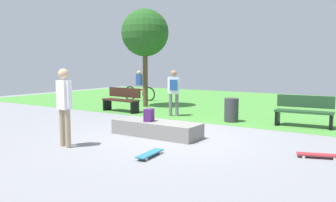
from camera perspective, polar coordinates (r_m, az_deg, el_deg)
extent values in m
plane|color=gray|center=(9.00, 1.39, -5.70)|extent=(28.00, 28.00, 0.00)
cube|color=#478C38|center=(16.33, 16.53, -0.59)|extent=(26.60, 11.88, 0.01)
cube|color=gray|center=(8.98, -1.91, -4.51)|extent=(2.35, 0.78, 0.38)
cube|color=#4C1E66|center=(8.96, -3.11, -2.29)|extent=(0.27, 0.32, 0.32)
cylinder|color=tan|center=(8.20, -16.79, -4.14)|extent=(0.12, 0.12, 0.84)
cylinder|color=tan|center=(8.01, -15.95, -4.35)|extent=(0.12, 0.12, 0.84)
cube|color=white|center=(8.01, -16.53, 0.96)|extent=(0.34, 0.24, 0.63)
cylinder|color=white|center=(8.15, -17.18, 1.20)|extent=(0.09, 0.09, 0.58)
cylinder|color=white|center=(7.86, -15.87, 1.07)|extent=(0.09, 0.09, 0.58)
sphere|color=tan|center=(7.98, -16.63, 4.26)|extent=(0.23, 0.23, 0.23)
cube|color=teal|center=(7.04, -2.96, -8.51)|extent=(0.29, 0.82, 0.02)
cylinder|color=silver|center=(7.33, -2.42, -8.25)|extent=(0.04, 0.06, 0.06)
cylinder|color=silver|center=(7.25, -1.30, -8.40)|extent=(0.04, 0.06, 0.06)
cylinder|color=silver|center=(6.86, -4.72, -9.27)|extent=(0.04, 0.06, 0.06)
cylinder|color=silver|center=(6.78, -3.55, -9.44)|extent=(0.04, 0.06, 0.06)
cube|color=#A5262D|center=(7.54, 23.24, -8.02)|extent=(0.82, 0.45, 0.02)
cylinder|color=silver|center=(7.68, 25.22, -8.17)|extent=(0.06, 0.05, 0.06)
cylinder|color=silver|center=(7.53, 25.44, -8.47)|extent=(0.06, 0.05, 0.06)
cylinder|color=silver|center=(7.59, 21.02, -8.15)|extent=(0.06, 0.05, 0.06)
cylinder|color=silver|center=(7.44, 21.16, -8.45)|extent=(0.06, 0.05, 0.06)
cube|color=#1E4223|center=(10.90, 21.19, -1.65)|extent=(1.63, 0.56, 0.06)
cube|color=#1E4223|center=(11.08, 21.40, -0.07)|extent=(1.60, 0.18, 0.36)
cube|color=black|center=(10.86, 25.00, -3.04)|extent=(0.11, 0.40, 0.45)
cube|color=black|center=(11.05, 17.36, -2.59)|extent=(0.11, 0.40, 0.45)
cube|color=#331E14|center=(13.49, -7.73, 0.14)|extent=(1.63, 0.54, 0.06)
cube|color=#331E14|center=(13.62, -7.09, 1.39)|extent=(1.60, 0.17, 0.36)
cube|color=black|center=(13.01, -5.41, -1.05)|extent=(0.11, 0.40, 0.45)
cube|color=black|center=(14.04, -9.85, -0.58)|extent=(0.11, 0.40, 0.45)
cylinder|color=brown|center=(14.96, -3.71, 3.90)|extent=(0.21, 0.21, 2.53)
sphere|color=#23561E|center=(15.01, -3.76, 11.02)|extent=(1.99, 1.99, 1.99)
cylinder|color=#333338|center=(11.28, 10.26, -1.46)|extent=(0.45, 0.45, 0.75)
cylinder|color=slate|center=(12.33, 0.43, -0.64)|extent=(0.12, 0.12, 0.78)
cylinder|color=slate|center=(12.33, 1.45, -0.64)|extent=(0.12, 0.12, 0.78)
cube|color=white|center=(12.27, 0.94, 2.54)|extent=(0.38, 0.34, 0.59)
cylinder|color=white|center=(12.27, 0.15, 2.65)|extent=(0.09, 0.09, 0.54)
cylinder|color=white|center=(12.26, 1.74, 2.64)|extent=(0.09, 0.09, 0.54)
sphere|color=#9E7556|center=(12.25, 0.95, 4.54)|extent=(0.21, 0.21, 0.21)
cube|color=#1E4C8C|center=(12.11, 0.92, 2.63)|extent=(0.31, 0.27, 0.36)
torus|color=black|center=(17.35, -3.17, 1.12)|extent=(0.72, 0.13, 0.72)
torus|color=black|center=(17.94, -6.18, 1.26)|extent=(0.72, 0.13, 0.72)
cube|color=#B22626|center=(17.62, -4.70, 1.84)|extent=(0.99, 0.13, 0.08)
cube|color=#2D4799|center=(17.59, -4.72, 3.46)|extent=(0.30, 0.21, 0.56)
sphere|color=tan|center=(17.58, -4.73, 4.60)|extent=(0.22, 0.22, 0.22)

